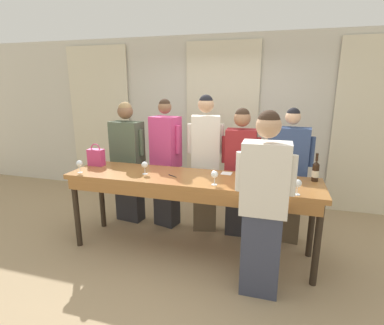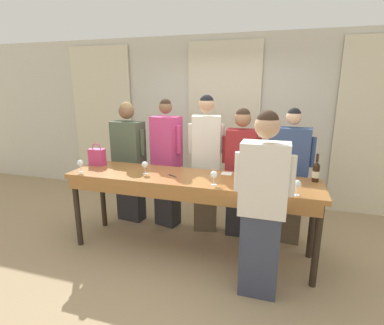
% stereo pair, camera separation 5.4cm
% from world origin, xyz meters
% --- Properties ---
extents(ground_plane, '(18.00, 18.00, 0.00)m').
position_xyz_m(ground_plane, '(0.00, 0.00, 0.00)').
color(ground_plane, tan).
extents(wall_back, '(12.00, 0.06, 2.80)m').
position_xyz_m(wall_back, '(0.00, 1.93, 1.40)').
color(wall_back, beige).
rests_on(wall_back, ground_plane).
extents(curtain_panel_left, '(1.23, 0.03, 2.69)m').
position_xyz_m(curtain_panel_left, '(-2.36, 1.86, 1.34)').
color(curtain_panel_left, beige).
rests_on(curtain_panel_left, ground_plane).
extents(curtain_panel_center, '(1.23, 0.03, 2.69)m').
position_xyz_m(curtain_panel_center, '(0.00, 1.86, 1.34)').
color(curtain_panel_center, beige).
rests_on(curtain_panel_center, ground_plane).
extents(curtain_panel_right, '(1.23, 0.03, 2.69)m').
position_xyz_m(curtain_panel_right, '(2.36, 1.86, 1.34)').
color(curtain_panel_right, beige).
rests_on(curtain_panel_right, ground_plane).
extents(tasting_bar, '(2.95, 0.71, 0.96)m').
position_xyz_m(tasting_bar, '(0.00, -0.02, 0.87)').
color(tasting_bar, '#9E6633').
rests_on(tasting_bar, ground_plane).
extents(wine_bottle, '(0.07, 0.07, 0.31)m').
position_xyz_m(wine_bottle, '(1.37, 0.22, 1.07)').
color(wine_bottle, black).
rests_on(wine_bottle, tasting_bar).
extents(handbag, '(0.20, 0.11, 0.29)m').
position_xyz_m(handbag, '(-1.33, 0.13, 1.08)').
color(handbag, '#C63870').
rests_on(handbag, tasting_bar).
extents(wine_glass_front_left, '(0.08, 0.08, 0.15)m').
position_xyz_m(wine_glass_front_left, '(0.68, -0.16, 1.07)').
color(wine_glass_front_left, white).
rests_on(wine_glass_front_left, tasting_bar).
extents(wine_glass_front_mid, '(0.08, 0.08, 0.15)m').
position_xyz_m(wine_glass_front_mid, '(1.16, -0.28, 1.07)').
color(wine_glass_front_mid, white).
rests_on(wine_glass_front_mid, tasting_bar).
extents(wine_glass_front_right, '(0.08, 0.08, 0.15)m').
position_xyz_m(wine_glass_front_right, '(-1.33, -0.22, 1.07)').
color(wine_glass_front_right, white).
rests_on(wine_glass_front_right, tasting_bar).
extents(wine_glass_center_left, '(0.08, 0.08, 0.15)m').
position_xyz_m(wine_glass_center_left, '(0.91, -0.16, 1.07)').
color(wine_glass_center_left, white).
rests_on(wine_glass_center_left, tasting_bar).
extents(wine_glass_center_mid, '(0.08, 0.08, 0.15)m').
position_xyz_m(wine_glass_center_mid, '(0.33, -0.21, 1.07)').
color(wine_glass_center_mid, white).
rests_on(wine_glass_center_mid, tasting_bar).
extents(wine_glass_center_right, '(0.08, 0.08, 0.15)m').
position_xyz_m(wine_glass_center_right, '(-0.55, -0.06, 1.07)').
color(wine_glass_center_right, white).
rests_on(wine_glass_center_right, tasting_bar).
extents(napkin, '(0.13, 0.13, 0.00)m').
position_xyz_m(napkin, '(0.39, 0.24, 0.96)').
color(napkin, white).
rests_on(napkin, tasting_bar).
extents(pen, '(0.13, 0.08, 0.01)m').
position_xyz_m(pen, '(-0.20, -0.05, 0.97)').
color(pen, black).
rests_on(pen, tasting_bar).
extents(guest_olive_jacket, '(0.57, 0.31, 1.77)m').
position_xyz_m(guest_olive_jacket, '(-1.13, 0.61, 0.90)').
color(guest_olive_jacket, '#28282D').
rests_on(guest_olive_jacket, ground_plane).
extents(guest_pink_top, '(0.48, 0.36, 1.82)m').
position_xyz_m(guest_pink_top, '(-0.54, 0.61, 0.92)').
color(guest_pink_top, '#28282D').
rests_on(guest_pink_top, ground_plane).
extents(guest_cream_sweater, '(0.48, 0.30, 1.88)m').
position_xyz_m(guest_cream_sweater, '(0.03, 0.61, 0.98)').
color(guest_cream_sweater, brown).
rests_on(guest_cream_sweater, ground_plane).
extents(guest_striped_shirt, '(0.50, 0.27, 1.72)m').
position_xyz_m(guest_striped_shirt, '(0.50, 0.61, 0.89)').
color(guest_striped_shirt, '#28282D').
rests_on(guest_striped_shirt, ground_plane).
extents(guest_navy_coat, '(0.56, 0.26, 1.73)m').
position_xyz_m(guest_navy_coat, '(1.11, 0.61, 0.88)').
color(guest_navy_coat, brown).
rests_on(guest_navy_coat, ground_plane).
extents(host_pouring, '(0.54, 0.25, 1.79)m').
position_xyz_m(host_pouring, '(0.87, -0.55, 0.92)').
color(host_pouring, '#383D51').
rests_on(host_pouring, ground_plane).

